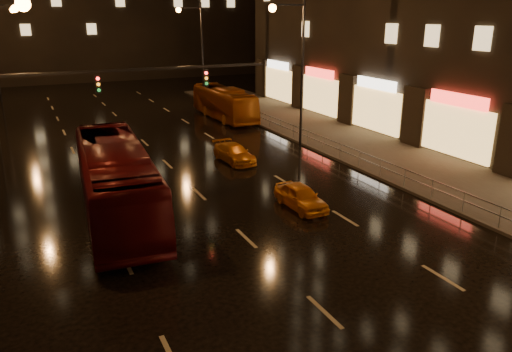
% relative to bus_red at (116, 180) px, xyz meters
% --- Properties ---
extents(ground, '(140.00, 140.00, 0.00)m').
position_rel_bus_red_xyz_m(ground, '(4.33, 5.06, -1.71)').
color(ground, black).
rests_on(ground, ground).
extents(sidewalk_right, '(7.00, 70.00, 0.15)m').
position_rel_bus_red_xyz_m(sidewalk_right, '(17.83, 0.06, -1.64)').
color(sidewalk_right, '#38332D').
rests_on(sidewalk_right, ground).
extents(traffic_signal, '(15.31, 0.32, 6.20)m').
position_rel_bus_red_xyz_m(traffic_signal, '(-0.73, 5.06, 3.02)').
color(traffic_signal, black).
rests_on(traffic_signal, ground).
extents(railing_right, '(0.05, 56.00, 1.00)m').
position_rel_bus_red_xyz_m(railing_right, '(14.53, 3.06, -0.81)').
color(railing_right, '#99999E').
rests_on(railing_right, sidewalk_right).
extents(bus_red, '(3.81, 12.47, 3.42)m').
position_rel_bus_red_xyz_m(bus_red, '(0.00, 0.00, 0.00)').
color(bus_red, '#520B0F').
rests_on(bus_red, ground).
extents(bus_curb, '(2.40, 10.00, 2.78)m').
position_rel_bus_red_xyz_m(bus_curb, '(12.89, 18.74, -0.32)').
color(bus_curb, '#A85010').
rests_on(bus_curb, ground).
extents(taxi_near, '(1.44, 3.46, 1.17)m').
position_rel_bus_red_xyz_m(taxi_near, '(8.13, -2.94, -1.13)').
color(taxi_near, orange).
rests_on(taxi_near, ground).
extents(taxi_far, '(1.81, 3.93, 1.11)m').
position_rel_bus_red_xyz_m(taxi_far, '(8.33, 5.73, -1.15)').
color(taxi_far, orange).
rests_on(taxi_far, ground).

